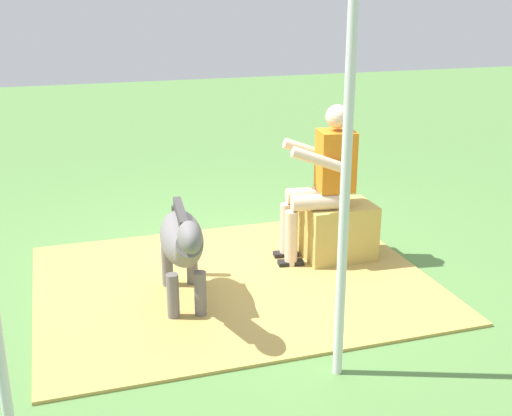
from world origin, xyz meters
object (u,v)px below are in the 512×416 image
hay_bale (338,232)px  person_seated (322,177)px  pony_standing (183,242)px  tent_pole_left (346,182)px

hay_bale → person_seated: person_seated is taller
pony_standing → tent_pole_left: bearing=121.9°
hay_bale → person_seated: (0.17, -0.02, 0.52)m
person_seated → tent_pole_left: (0.59, 1.71, 0.48)m
person_seated → tent_pole_left: tent_pole_left is taller
hay_bale → pony_standing: bearing=18.8°
person_seated → pony_standing: person_seated is taller
hay_bale → tent_pole_left: tent_pole_left is taller
pony_standing → tent_pole_left: 1.57m
pony_standing → tent_pole_left: (-0.74, 1.18, 0.73)m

